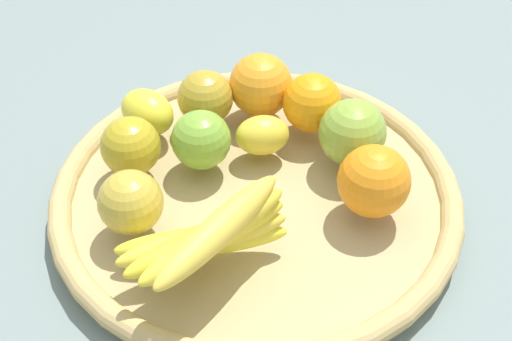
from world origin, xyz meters
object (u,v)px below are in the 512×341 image
(apple_4, at_px, (352,132))
(banana_bunch, at_px, (208,237))
(orange_1, at_px, (373,183))
(orange_2, at_px, (312,103))
(apple_0, at_px, (201,140))
(apple_2, at_px, (205,98))
(apple_3, at_px, (131,146))
(apple_1, at_px, (130,202))
(lemon_0, at_px, (147,112))
(lemon_1, at_px, (262,135))
(orange_0, at_px, (261,85))

(apple_4, height_order, banana_bunch, banana_bunch)
(orange_1, distance_m, apple_4, 0.09)
(orange_1, height_order, orange_2, orange_1)
(orange_1, height_order, apple_4, same)
(banana_bunch, xyz_separation_m, apple_0, (0.06, -0.14, -0.01))
(apple_0, bearing_deg, apple_2, -73.45)
(apple_3, relative_size, orange_2, 0.95)
(apple_0, xyz_separation_m, apple_1, (0.03, 0.12, -0.00))
(banana_bunch, distance_m, apple_1, 0.10)
(apple_4, bearing_deg, lemon_0, 4.19)
(lemon_0, height_order, orange_2, orange_2)
(apple_1, bearing_deg, orange_1, -157.80)
(banana_bunch, relative_size, apple_2, 2.56)
(lemon_1, bearing_deg, orange_1, 156.46)
(orange_0, xyz_separation_m, lemon_0, (0.12, 0.08, -0.01))
(apple_0, bearing_deg, apple_1, 73.19)
(orange_0, xyz_separation_m, apple_2, (0.06, 0.04, -0.01))
(apple_0, xyz_separation_m, apple_2, (0.02, -0.08, 0.00))
(banana_bunch, relative_size, apple_0, 2.56)
(apple_1, bearing_deg, orange_2, -122.66)
(apple_2, bearing_deg, apple_4, 174.01)
(apple_3, xyz_separation_m, apple_1, (-0.04, 0.08, 0.00))
(banana_bunch, relative_size, lemon_0, 2.43)
(lemon_0, bearing_deg, apple_3, 99.42)
(apple_3, relative_size, apple_0, 1.00)
(apple_3, distance_m, apple_2, 0.12)
(lemon_1, relative_size, orange_1, 0.81)
(apple_4, height_order, orange_0, orange_0)
(apple_4, distance_m, apple_1, 0.26)
(orange_0, distance_m, orange_2, 0.07)
(orange_2, bearing_deg, apple_0, 44.34)
(apple_2, bearing_deg, apple_0, 106.55)
(lemon_1, bearing_deg, orange_2, -125.62)
(orange_0, bearing_deg, orange_2, 169.60)
(orange_0, bearing_deg, apple_4, 155.35)
(orange_2, bearing_deg, apple_4, 141.90)
(orange_1, relative_size, orange_0, 0.99)
(apple_4, relative_size, orange_0, 0.98)
(lemon_1, distance_m, orange_2, 0.08)
(apple_3, relative_size, lemon_0, 0.94)
(lemon_1, distance_m, apple_0, 0.07)
(banana_bunch, xyz_separation_m, orange_2, (-0.04, -0.25, -0.01))
(apple_4, xyz_separation_m, orange_2, (0.06, -0.05, -0.00))
(orange_1, relative_size, apple_1, 1.14)
(lemon_1, xyz_separation_m, orange_1, (-0.14, 0.06, 0.02))
(banana_bunch, bearing_deg, orange_2, -100.17)
(orange_2, relative_size, apple_2, 1.05)
(apple_3, relative_size, banana_bunch, 0.39)
(banana_bunch, relative_size, orange_2, 2.44)
(orange_2, bearing_deg, banana_bunch, 79.83)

